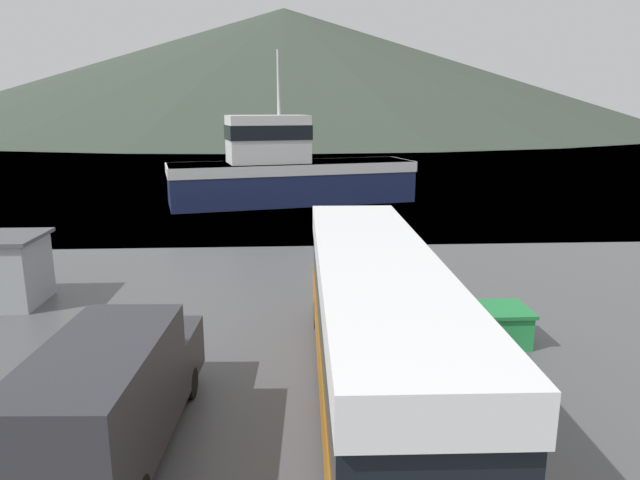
{
  "coord_description": "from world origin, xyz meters",
  "views": [
    {
      "loc": [
        -3.43,
        -2.89,
        6.45
      ],
      "look_at": [
        -2.39,
        16.05,
        2.0
      ],
      "focal_mm": 32.0,
      "sensor_mm": 36.0,
      "label": 1
    }
  ],
  "objects_px": {
    "fishing_boat": "(287,171)",
    "storage_bin": "(500,325)",
    "tour_bus": "(375,319)",
    "delivery_van": "(114,394)"
  },
  "relations": [
    {
      "from": "fishing_boat",
      "to": "storage_bin",
      "type": "distance_m",
      "value": 24.92
    },
    {
      "from": "storage_bin",
      "to": "tour_bus",
      "type": "bearing_deg",
      "value": -143.49
    },
    {
      "from": "tour_bus",
      "to": "fishing_boat",
      "type": "xyz_separation_m",
      "value": [
        -1.96,
        27.09,
        0.3
      ]
    },
    {
      "from": "fishing_boat",
      "to": "tour_bus",
      "type": "bearing_deg",
      "value": -9.46
    },
    {
      "from": "tour_bus",
      "to": "storage_bin",
      "type": "relative_size",
      "value": 8.11
    },
    {
      "from": "tour_bus",
      "to": "delivery_van",
      "type": "height_order",
      "value": "tour_bus"
    },
    {
      "from": "delivery_van",
      "to": "tour_bus",
      "type": "bearing_deg",
      "value": 23.64
    },
    {
      "from": "tour_bus",
      "to": "storage_bin",
      "type": "bearing_deg",
      "value": 37.79
    },
    {
      "from": "tour_bus",
      "to": "storage_bin",
      "type": "xyz_separation_m",
      "value": [
        3.98,
        2.95,
        -1.38
      ]
    },
    {
      "from": "storage_bin",
      "to": "fishing_boat",
      "type": "bearing_deg",
      "value": 103.84
    }
  ]
}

